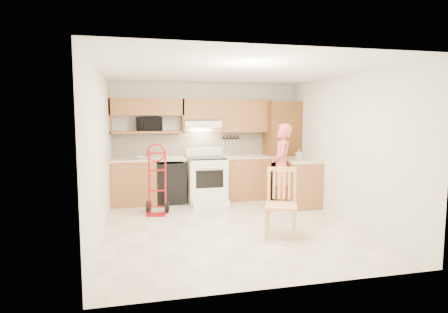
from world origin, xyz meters
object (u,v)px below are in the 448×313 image
object	(u,v)px
microwave	(150,124)
person	(282,166)
dining_chair	(281,203)
hand_truck	(156,183)
range	(207,176)

from	to	relation	value
microwave	person	size ratio (longest dim) A/B	0.32
person	dining_chair	bearing A→B (deg)	-0.18
person	hand_truck	distance (m)	2.42
range	dining_chair	size ratio (longest dim) A/B	1.10
dining_chair	microwave	bearing A→B (deg)	145.77
range	dining_chair	world-z (taller)	range
person	hand_truck	bearing A→B (deg)	-69.58
microwave	person	xyz separation A→B (m)	(2.48, -1.09, -0.81)
hand_truck	dining_chair	size ratio (longest dim) A/B	1.14
person	microwave	bearing A→B (deg)	-91.92
microwave	hand_truck	distance (m)	1.47
range	dining_chair	bearing A→B (deg)	-74.05
microwave	person	bearing A→B (deg)	-20.26
person	range	bearing A→B (deg)	-94.57
person	hand_truck	size ratio (longest dim) A/B	1.41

